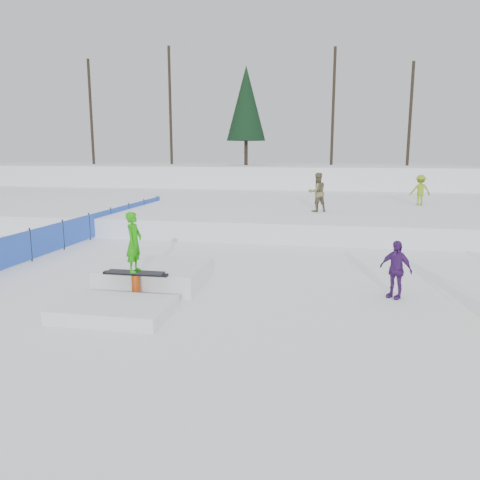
% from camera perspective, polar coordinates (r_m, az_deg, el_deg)
% --- Properties ---
extents(ground, '(120.00, 120.00, 0.00)m').
position_cam_1_polar(ground, '(11.34, -4.40, -7.24)').
color(ground, white).
extents(snow_berm, '(60.00, 14.00, 2.40)m').
position_cam_1_polar(snow_berm, '(40.58, 6.72, 7.39)').
color(snow_berm, white).
rests_on(snow_berm, ground).
extents(snow_midrise, '(50.00, 18.00, 0.80)m').
position_cam_1_polar(snow_midrise, '(26.74, 4.53, 4.04)').
color(snow_midrise, white).
rests_on(snow_midrise, ground).
extents(safety_fence, '(0.05, 16.00, 1.10)m').
position_cam_1_polar(safety_fence, '(19.63, -17.88, 1.58)').
color(safety_fence, blue).
rests_on(safety_fence, ground).
extents(treeline, '(40.24, 4.22, 10.50)m').
position_cam_1_polar(treeline, '(39.03, 16.20, 16.11)').
color(treeline, black).
rests_on(treeline, snow_berm).
extents(walker_olive, '(1.07, 0.99, 1.77)m').
position_cam_1_polar(walker_olive, '(21.60, 9.39, 5.77)').
color(walker_olive, brown).
rests_on(walker_olive, snow_midrise).
extents(walker_ygreen, '(1.04, 0.65, 1.54)m').
position_cam_1_polar(walker_ygreen, '(25.61, 21.12, 5.70)').
color(walker_ygreen, '#769A15').
rests_on(walker_ygreen, snow_midrise).
extents(spectator_purple, '(0.87, 0.77, 1.42)m').
position_cam_1_polar(spectator_purple, '(11.86, 18.44, -3.41)').
color(spectator_purple, '#461D67').
rests_on(spectator_purple, ground).
extents(jib_rail_feature, '(2.60, 4.40, 2.11)m').
position_cam_1_polar(jib_rail_feature, '(12.01, -11.48, -4.88)').
color(jib_rail_feature, white).
rests_on(jib_rail_feature, ground).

